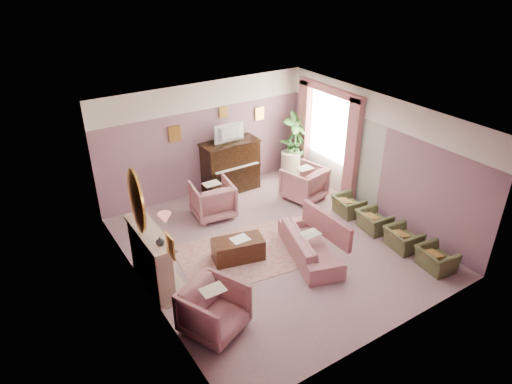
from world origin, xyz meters
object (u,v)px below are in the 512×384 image
piano (231,167)px  side_table (290,164)px  sofa (310,240)px  floral_armchair_left (212,198)px  olive_chair_c (374,218)px  coffee_table (238,249)px  olive_chair_a (436,256)px  floral_armchair_front (214,308)px  floral_armchair_right (304,182)px  television (231,132)px  olive_chair_d (348,203)px  olive_chair_b (403,236)px

piano → side_table: size_ratio=2.00×
sofa → floral_armchair_left: 2.63m
sofa → olive_chair_c: sofa is taller
floral_armchair_left → olive_chair_c: floral_armchair_left is taller
floral_armchair_left → coffee_table: bearing=-102.0°
floral_armchair_left → olive_chair_a: (2.67, -4.11, -0.17)m
floral_armchair_front → olive_chair_a: bearing=-11.4°
floral_armchair_left → floral_armchair_right: same height
sofa → side_table: sofa is taller
sofa → floral_armchair_right: size_ratio=2.02×
coffee_table → olive_chair_a: olive_chair_a is taller
sofa → olive_chair_c: (1.80, 0.01, -0.09)m
floral_armchair_right → television: bearing=134.3°
floral_armchair_left → floral_armchair_right: (2.28, -0.49, 0.00)m
olive_chair_c → side_table: size_ratio=0.97×
floral_armchair_right → olive_chair_d: 1.24m
television → olive_chair_c: television is taller
floral_armchair_left → olive_chair_d: 3.14m
coffee_table → floral_armchair_right: (2.65, 1.28, 0.24)m
television → sofa: size_ratio=0.43×
coffee_table → piano: bearing=62.7°
sofa → side_table: bearing=59.4°
television → floral_armchair_front: 4.99m
sofa → floral_armchair_right: bearing=54.9°
piano → olive_chair_b: bearing=-68.0°
sofa → floral_armchair_left: bearing=109.5°
piano → olive_chair_a: size_ratio=2.06×
piano → coffee_table: 3.01m
floral_armchair_left → olive_chair_d: size_ratio=1.37×
piano → sofa: 3.37m
olive_chair_c → coffee_table: bearing=167.2°
television → olive_chair_d: size_ratio=1.18×
piano → sofa: size_ratio=0.74×
television → olive_chair_d: television is taller
floral_armchair_right → olive_chair_a: bearing=-83.7°
floral_armchair_left → olive_chair_b: size_ratio=1.37×
floral_armchair_left → olive_chair_b: floral_armchair_left is taller
piano → television: (0.00, -0.05, 0.95)m
olive_chair_a → olive_chair_b: size_ratio=1.00×
olive_chair_a → olive_chair_b: bearing=90.0°
television → side_table: (1.77, -0.12, -1.25)m
olive_chair_a → olive_chair_b: (0.00, 0.82, 0.00)m
coffee_table → olive_chair_b: 3.41m
coffee_table → olive_chair_a: bearing=-37.4°
piano → olive_chair_d: (1.68, -2.52, -0.36)m
floral_armchair_right → olive_chair_b: (0.40, -2.80, -0.17)m
sofa → piano: bearing=88.0°
floral_armchair_right → floral_armchair_front: same height
floral_armchair_front → floral_armchair_left: bearing=62.4°
olive_chair_c → side_table: (0.09, 3.18, 0.06)m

